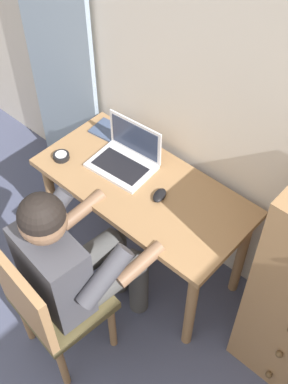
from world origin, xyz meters
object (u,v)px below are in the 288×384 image
object	(u,v)px
chair	(50,304)
computer_mouse	(160,195)
notebook_pad	(110,131)
laptop	(126,156)
desk	(143,199)
desk_clock	(61,156)
person_seated	(76,261)

from	to	relation	value
chair	computer_mouse	bearing A→B (deg)	84.42
chair	notebook_pad	size ratio (longest dim) A/B	4.19
laptop	computer_mouse	size ratio (longest dim) A/B	3.59
desk	laptop	distance (m)	0.25
desk	laptop	xyz separation A→B (m)	(-0.18, 0.06, 0.16)
desk	desk_clock	xyz separation A→B (m)	(-0.47, -0.15, 0.13)
laptop	person_seated	bearing A→B (deg)	-67.78
person_seated	notebook_pad	world-z (taller)	person_seated
desk	person_seated	xyz separation A→B (m)	(0.07, -0.54, 0.07)
desk	notebook_pad	world-z (taller)	notebook_pad
person_seated	computer_mouse	distance (m)	0.54
computer_mouse	desk_clock	bearing A→B (deg)	177.42
computer_mouse	notebook_pad	xyz separation A→B (m)	(-0.55, 0.19, -0.01)
chair	notebook_pad	xyz separation A→B (m)	(-0.48, 0.91, 0.23)
desk	person_seated	world-z (taller)	person_seated
chair	desk_clock	bearing A→B (deg)	132.38
notebook_pad	person_seated	bearing A→B (deg)	-62.90
desk	chair	bearing A→B (deg)	-85.77
laptop	chair	bearing A→B (deg)	-73.74
laptop	desk_clock	size ratio (longest dim) A/B	3.99
desk_clock	person_seated	bearing A→B (deg)	-35.87
desk	computer_mouse	world-z (taller)	computer_mouse
laptop	desk_clock	xyz separation A→B (m)	(-0.29, -0.21, -0.04)
desk	computer_mouse	distance (m)	0.18
chair	computer_mouse	distance (m)	0.76
chair	laptop	distance (m)	0.86
desk_clock	notebook_pad	distance (m)	0.34
laptop	computer_mouse	world-z (taller)	laptop
person_seated	notebook_pad	distance (m)	0.88
chair	desk_clock	xyz separation A→B (m)	(-0.52, 0.57, 0.24)
desk	computer_mouse	size ratio (longest dim) A/B	11.84
person_seated	computer_mouse	xyz separation A→B (m)	(0.05, 0.54, 0.06)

